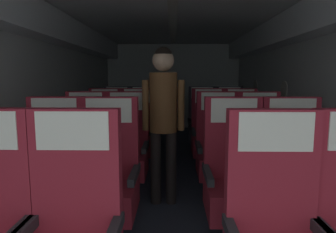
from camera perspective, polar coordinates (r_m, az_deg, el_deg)
The scene contains 19 objects.
ground at distance 3.98m, azimuth 0.87°, elevation -11.97°, with size 3.66×8.41×0.02m, color #2D3342.
fuselage_shell at distance 4.04m, azimuth 0.94°, elevation 11.37°, with size 3.54×8.06×2.21m.
seat_b_left_window at distance 2.67m, azimuth -21.13°, elevation -11.13°, with size 0.50×0.52×1.16m.
seat_b_left_aisle at distance 2.53m, azimuth -11.39°, elevation -11.87°, with size 0.50×0.52×1.16m.
seat_b_right_aisle at distance 2.67m, azimuth 22.86°, elevation -11.27°, with size 0.50×0.52×1.16m.
seat_b_right_window at distance 2.54m, azimuth 12.56°, elevation -11.82°, with size 0.50×0.52×1.16m.
seat_c_left_window at distance 3.51m, azimuth -15.57°, elevation -6.45°, with size 0.50×0.52×1.16m.
seat_c_left_aisle at distance 3.41m, azimuth -7.99°, elevation -6.67°, with size 0.50×0.52×1.16m.
seat_c_right_aisle at distance 3.51m, azimuth 17.16°, elevation -6.54°, with size 0.50×0.52×1.16m.
seat_c_right_window at distance 3.42m, azimuth 9.53°, elevation -6.64°, with size 0.50×0.52×1.16m.
seat_d_left_window at distance 4.41m, azimuth -12.09°, elevation -3.52°, with size 0.50×0.52×1.16m.
seat_d_left_aisle at distance 4.33m, azimuth -5.97°, elevation -3.60°, with size 0.50×0.52×1.16m.
seat_d_right_aisle at distance 4.39m, azimuth 13.82°, elevation -3.62°, with size 0.50×0.52×1.16m.
seat_d_right_window at distance 4.32m, azimuth 7.74°, elevation -3.66°, with size 0.50×0.52×1.16m.
seat_e_left_window at distance 5.31m, azimuth -9.81°, elevation -1.60°, with size 0.50×0.52×1.16m.
seat_e_left_aisle at distance 5.25m, azimuth -4.78°, elevation -1.62°, with size 0.50×0.52×1.16m.
seat_e_right_aisle at distance 5.30m, azimuth 11.72°, elevation -1.66°, with size 0.50×0.52×1.16m.
seat_e_right_window at distance 5.24m, azimuth 6.55°, elevation -1.65°, with size 0.50×0.52×1.16m.
flight_attendant at distance 3.03m, azimuth -0.91°, elevation 1.49°, with size 0.43×0.28×1.62m.
Camera 1 is at (0.01, 0.25, 1.32)m, focal length 31.90 mm.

